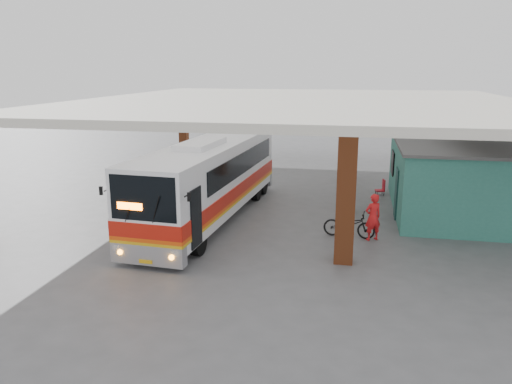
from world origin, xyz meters
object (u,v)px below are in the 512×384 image
at_px(pedestrian, 373,217).
at_px(red_chair, 382,188).
at_px(coach_bus, 210,179).
at_px(motorcycle, 349,224).

distance_m(pedestrian, red_chair, 6.98).
height_order(coach_bus, pedestrian, coach_bus).
relative_size(coach_bus, red_chair, 14.97).
bearing_deg(coach_bus, pedestrian, -8.10).
distance_m(motorcycle, pedestrian, 0.93).
bearing_deg(pedestrian, coach_bus, -42.10).
bearing_deg(coach_bus, motorcycle, -8.51).
height_order(motorcycle, pedestrian, pedestrian).
bearing_deg(pedestrian, motorcycle, -39.31).
bearing_deg(red_chair, coach_bus, -154.17).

